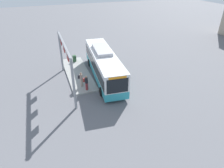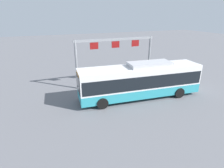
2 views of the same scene
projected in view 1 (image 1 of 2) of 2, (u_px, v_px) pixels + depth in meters
ground_plane at (104, 77)px, 24.78m from camera, size 120.00×120.00×0.00m
platform_curb at (78, 73)px, 25.51m from camera, size 10.00×2.80×0.16m
bus_main at (104, 64)px, 23.88m from camera, size 11.85×3.51×3.46m
person_boarding at (86, 83)px, 21.47m from camera, size 0.52×0.61×1.67m
person_waiting_near at (81, 79)px, 22.16m from camera, size 0.48×0.60×1.67m
platform_sign_gantry at (65, 55)px, 21.04m from camera, size 9.25×0.24×5.20m
trash_bin at (74, 58)px, 28.34m from camera, size 0.52×0.52×0.90m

